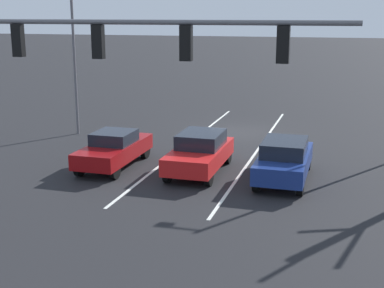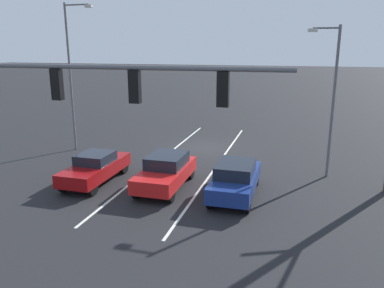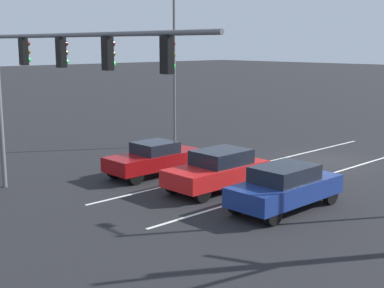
# 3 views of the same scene
# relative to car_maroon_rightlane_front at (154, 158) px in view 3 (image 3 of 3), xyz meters

# --- Properties ---
(ground_plane) EXTENTS (240.00, 240.00, 0.00)m
(ground_plane) POSITION_rel_car_maroon_rightlane_front_xyz_m (-3.51, -7.89, -0.76)
(ground_plane) COLOR black
(lane_stripe_left_divider) EXTENTS (0.12, 18.58, 0.01)m
(lane_stripe_left_divider) POSITION_rel_car_maroon_rightlane_front_xyz_m (-5.25, -4.61, -0.75)
(lane_stripe_left_divider) COLOR silver
(lane_stripe_left_divider) RESTS_ON ground_plane
(lane_stripe_center_divider) EXTENTS (0.12, 18.58, 0.01)m
(lane_stripe_center_divider) POSITION_rel_car_maroon_rightlane_front_xyz_m (-1.78, -4.61, -0.75)
(lane_stripe_center_divider) COLOR silver
(lane_stripe_center_divider) RESTS_ON ground_plane
(car_maroon_rightlane_front) EXTENTS (1.74, 4.43, 1.47)m
(car_maroon_rightlane_front) POSITION_rel_car_maroon_rightlane_front_xyz_m (0.00, 0.00, 0.00)
(car_maroon_rightlane_front) COLOR maroon
(car_maroon_rightlane_front) RESTS_ON ground_plane
(car_navy_leftlane_front) EXTENTS (1.80, 4.52, 1.57)m
(car_navy_leftlane_front) POSITION_rel_car_maroon_rightlane_front_xyz_m (-6.97, -0.12, 0.06)
(car_navy_leftlane_front) COLOR navy
(car_navy_leftlane_front) RESTS_ON ground_plane
(car_red_midlane_front) EXTENTS (1.86, 4.36, 1.58)m
(car_red_midlane_front) POSITION_rel_car_maroon_rightlane_front_xyz_m (-3.61, -0.25, 0.06)
(car_red_midlane_front) COLOR red
(car_red_midlane_front) RESTS_ON ground_plane
(traffic_signal_gantry) EXTENTS (12.05, 0.37, 6.47)m
(traffic_signal_gantry) POSITION_rel_car_maroon_rightlane_front_xyz_m (-1.65, 5.67, 4.14)
(traffic_signal_gantry) COLOR slate
(traffic_signal_gantry) RESTS_ON ground_plane
(street_lamp_right_shoulder) EXTENTS (1.91, 0.24, 9.13)m
(street_lamp_right_shoulder) POSITION_rel_car_maroon_rightlane_front_xyz_m (4.25, -5.15, 4.43)
(street_lamp_right_shoulder) COLOR slate
(street_lamp_right_shoulder) RESTS_ON ground_plane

